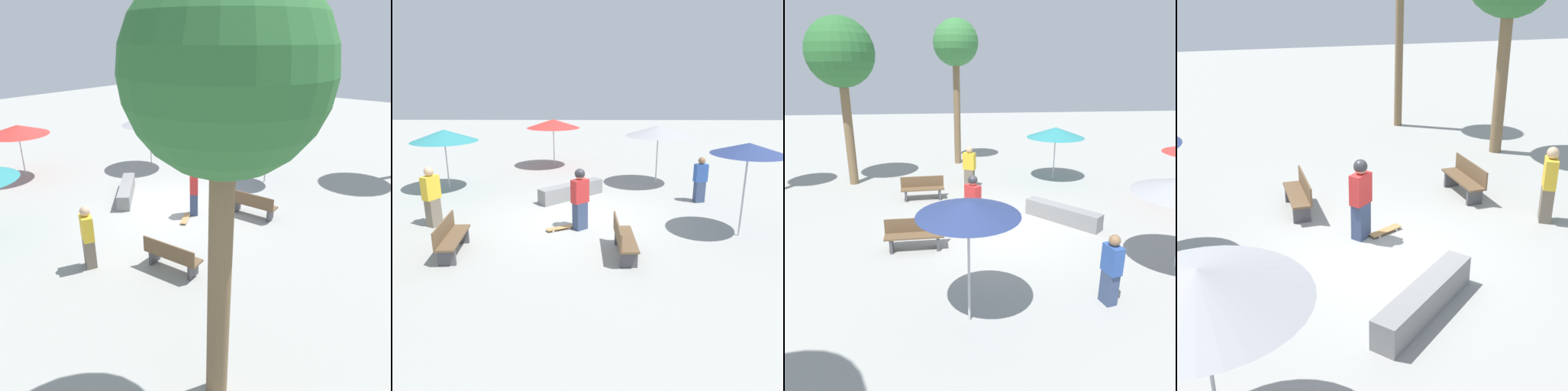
% 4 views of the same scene
% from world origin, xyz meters
% --- Properties ---
extents(ground_plane, '(60.00, 60.00, 0.00)m').
position_xyz_m(ground_plane, '(0.00, 0.00, 0.00)').
color(ground_plane, '#9E9E99').
extents(skater_main, '(0.52, 0.50, 1.75)m').
position_xyz_m(skater_main, '(0.13, -0.71, 0.95)').
color(skater_main, '#38476B').
rests_on(skater_main, ground_plane).
extents(skateboard, '(0.80, 0.55, 0.07)m').
position_xyz_m(skateboard, '(-0.43, -0.78, 0.06)').
color(skateboard, '#B7844C').
rests_on(skateboard, ground_plane).
extents(concrete_ledge, '(2.23, 2.05, 0.53)m').
position_xyz_m(concrete_ledge, '(-0.26, 2.21, 0.27)').
color(concrete_ledge, gray).
rests_on(concrete_ledge, ground_plane).
extents(bench_near, '(0.50, 1.61, 0.85)m').
position_xyz_m(bench_near, '(1.20, -2.39, 0.43)').
color(bench_near, '#47474C').
rests_on(bench_near, ground_plane).
extents(bench_far, '(0.55, 1.63, 0.85)m').
position_xyz_m(bench_far, '(-2.94, -2.34, 0.43)').
color(bench_far, '#47474C').
rests_on(bench_far, ground_plane).
extents(shade_umbrella_navy, '(1.92, 1.92, 2.53)m').
position_xyz_m(shade_umbrella_navy, '(4.45, -1.14, 2.37)').
color(shade_umbrella_navy, '#B7B7BC').
rests_on(shade_umbrella_navy, ground_plane).
extents(shade_umbrella_grey, '(2.52, 2.52, 2.37)m').
position_xyz_m(shade_umbrella_grey, '(3.03, 4.03, 2.17)').
color(shade_umbrella_grey, '#B7B7BC').
rests_on(shade_umbrella_grey, ground_plane).
extents(shade_umbrella_red, '(2.50, 2.50, 2.28)m').
position_xyz_m(shade_umbrella_red, '(-1.36, 7.39, 2.08)').
color(shade_umbrella_red, '#B7B7BC').
rests_on(shade_umbrella_red, ground_plane).
extents(palm_tree_right, '(2.63, 2.63, 6.57)m').
position_xyz_m(palm_tree_right, '(-5.25, -5.34, 5.16)').
color(palm_tree_right, brown).
rests_on(palm_tree_right, ground_plane).
extents(bystander_watching, '(0.45, 0.54, 1.74)m').
position_xyz_m(bystander_watching, '(-4.09, -0.49, 0.87)').
color(bystander_watching, '#726656').
rests_on(bystander_watching, ground_plane).
extents(bystander_far, '(0.47, 0.33, 1.58)m').
position_xyz_m(bystander_far, '(4.16, 1.83, 0.79)').
color(bystander_far, '#38476B').
rests_on(bystander_far, ground_plane).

